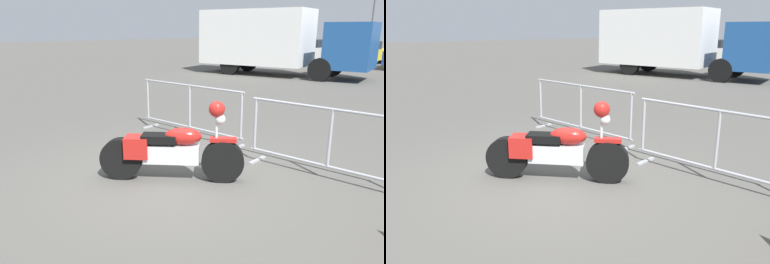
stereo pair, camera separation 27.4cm
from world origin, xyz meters
The scene contains 8 objects.
ground_plane centered at (0.00, 0.00, 0.00)m, with size 120.00×120.00×0.00m, color #54514C.
motorcycle centered at (-0.05, 0.02, 0.45)m, with size 1.63×1.56×1.18m.
crowd_barrier_near centered at (-1.56, 1.72, 0.56)m, with size 2.58×0.71×1.07m.
crowd_barrier_far centered at (1.46, 1.72, 0.56)m, with size 2.58×0.71×1.07m.
box_truck centered at (-6.75, 11.58, 1.64)m, with size 8.01×4.03×2.98m.
parked_car_red centered at (-12.64, 20.19, 0.72)m, with size 1.81×4.25×1.43m.
parked_car_silver centered at (-9.50, 20.00, 0.72)m, with size 1.80×4.24×1.43m.
parked_car_yellow centered at (-6.36, 20.10, 0.69)m, with size 1.73×4.07×1.37m.
Camera 2 is at (4.12, -2.97, 2.15)m, focal length 35.00 mm.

